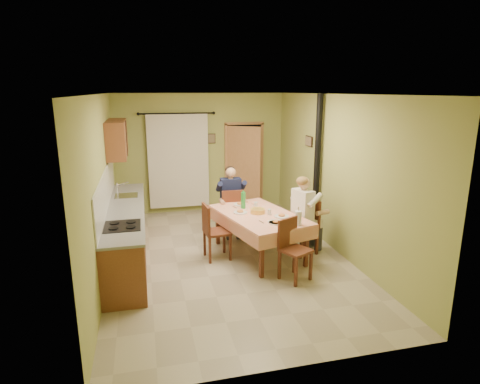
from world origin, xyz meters
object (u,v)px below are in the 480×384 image
object	(u,v)px
chair_far	(231,222)
stove_flue	(316,187)
dining_table	(259,234)
man_far	(231,194)
chair_right	(303,237)
man_right	(304,206)
chair_left	(216,242)
chair_near	(294,262)

from	to	relation	value
chair_far	stove_flue	distance (m)	1.82
dining_table	man_far	world-z (taller)	man_far
dining_table	chair_far	world-z (taller)	chair_far
chair_right	man_far	world-z (taller)	man_far
dining_table	man_right	distance (m)	0.94
chair_left	man_far	world-z (taller)	man_far
dining_table	chair_right	size ratio (longest dim) A/B	2.15
chair_left	chair_near	bearing A→B (deg)	37.81
man_right	stove_flue	distance (m)	0.91
chair_near	man_far	xyz separation A→B (m)	(-0.53, 2.12, 0.59)
chair_right	chair_near	bearing A→B (deg)	134.02
dining_table	man_right	xyz separation A→B (m)	(0.79, -0.12, 0.50)
dining_table	chair_near	bearing A→B (deg)	-90.56
dining_table	chair_left	size ratio (longest dim) A/B	2.15
stove_flue	man_right	bearing A→B (deg)	-126.86
chair_near	chair_right	world-z (taller)	chair_right
chair_left	man_right	size ratio (longest dim) A/B	0.71
chair_right	man_right	bearing A→B (deg)	90.00
chair_left	man_right	world-z (taller)	man_right
dining_table	stove_flue	world-z (taller)	stove_flue
chair_far	man_far	world-z (taller)	man_far
chair_far	chair_left	size ratio (longest dim) A/B	1.01
chair_far	man_right	distance (m)	1.68
chair_far	chair_near	bearing A→B (deg)	-74.35
man_far	man_right	world-z (taller)	same
man_right	man_far	bearing A→B (deg)	25.75
chair_far	stove_flue	world-z (taller)	stove_flue
chair_left	man_right	xyz separation A→B (m)	(1.55, -0.14, 0.59)
man_right	stove_flue	size ratio (longest dim) A/B	0.50
chair_right	man_far	size ratio (longest dim) A/B	0.71
chair_left	stove_flue	world-z (taller)	stove_flue
chair_near	chair_left	xyz separation A→B (m)	(-1.03, 1.08, 0.00)
chair_right	man_far	bearing A→B (deg)	26.21
dining_table	chair_near	distance (m)	1.10
chair_right	stove_flue	bearing A→B (deg)	-52.61
chair_far	chair_near	distance (m)	2.17
dining_table	man_far	distance (m)	1.20
man_far	dining_table	bearing A→B (deg)	-74.15
chair_right	stove_flue	world-z (taller)	stove_flue
chair_right	man_right	world-z (taller)	man_right
chair_far	dining_table	bearing A→B (deg)	-73.94
dining_table	chair_far	size ratio (longest dim) A/B	2.14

